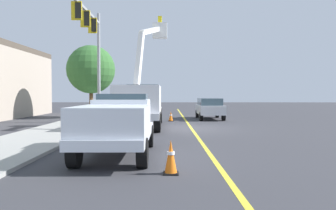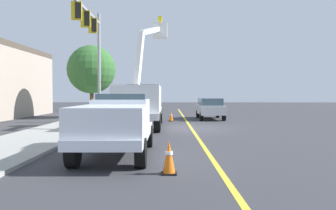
{
  "view_description": "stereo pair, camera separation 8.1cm",
  "coord_description": "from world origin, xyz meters",
  "px_view_note": "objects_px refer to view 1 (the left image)",
  "views": [
    {
      "loc": [
        -19.84,
        1.06,
        2.07
      ],
      "look_at": [
        -0.18,
        1.39,
        1.4
      ],
      "focal_mm": 36.01,
      "sensor_mm": 36.0,
      "label": 1
    },
    {
      "loc": [
        -19.84,
        0.98,
        2.07
      ],
      "look_at": [
        -0.18,
        1.39,
        1.4
      ],
      "focal_mm": 36.01,
      "sensor_mm": 36.0,
      "label": 2
    }
  ],
  "objects_px": {
    "service_pickup_truck": "(118,122)",
    "traffic_signal_mast": "(92,40)",
    "passing_minivan": "(210,107)",
    "traffic_cone_leading": "(171,157)",
    "utility_bucket_truck": "(141,101)",
    "traffic_cone_mid_front": "(171,116)"
  },
  "relations": [
    {
      "from": "utility_bucket_truck",
      "to": "traffic_cone_leading",
      "type": "distance_m",
      "value": 12.43
    },
    {
      "from": "service_pickup_truck",
      "to": "utility_bucket_truck",
      "type": "bearing_deg",
      "value": 1.08
    },
    {
      "from": "service_pickup_truck",
      "to": "traffic_cone_leading",
      "type": "bearing_deg",
      "value": -144.41
    },
    {
      "from": "traffic_cone_leading",
      "to": "traffic_cone_mid_front",
      "type": "height_order",
      "value": "traffic_cone_leading"
    },
    {
      "from": "service_pickup_truck",
      "to": "traffic_signal_mast",
      "type": "relative_size",
      "value": 0.73
    },
    {
      "from": "service_pickup_truck",
      "to": "traffic_cone_mid_front",
      "type": "height_order",
      "value": "service_pickup_truck"
    },
    {
      "from": "service_pickup_truck",
      "to": "passing_minivan",
      "type": "xyz_separation_m",
      "value": [
        16.25,
        -4.77,
        -0.15
      ]
    },
    {
      "from": "utility_bucket_truck",
      "to": "service_pickup_truck",
      "type": "height_order",
      "value": "utility_bucket_truck"
    },
    {
      "from": "passing_minivan",
      "to": "traffic_signal_mast",
      "type": "relative_size",
      "value": 0.62
    },
    {
      "from": "service_pickup_truck",
      "to": "traffic_signal_mast",
      "type": "distance_m",
      "value": 12.12
    },
    {
      "from": "traffic_cone_mid_front",
      "to": "traffic_signal_mast",
      "type": "relative_size",
      "value": 0.1
    },
    {
      "from": "passing_minivan",
      "to": "traffic_cone_leading",
      "type": "bearing_deg",
      "value": 170.93
    },
    {
      "from": "passing_minivan",
      "to": "traffic_cone_leading",
      "type": "xyz_separation_m",
      "value": [
        -18.73,
        2.99,
        -0.54
      ]
    },
    {
      "from": "service_pickup_truck",
      "to": "traffic_signal_mast",
      "type": "height_order",
      "value": "traffic_signal_mast"
    },
    {
      "from": "utility_bucket_truck",
      "to": "traffic_signal_mast",
      "type": "relative_size",
      "value": 1.06
    },
    {
      "from": "traffic_cone_leading",
      "to": "traffic_signal_mast",
      "type": "height_order",
      "value": "traffic_signal_mast"
    },
    {
      "from": "utility_bucket_truck",
      "to": "passing_minivan",
      "type": "xyz_separation_m",
      "value": [
        6.52,
        -4.95,
        -0.64
      ]
    },
    {
      "from": "passing_minivan",
      "to": "traffic_cone_leading",
      "type": "relative_size",
      "value": 5.52
    },
    {
      "from": "passing_minivan",
      "to": "traffic_signal_mast",
      "type": "xyz_separation_m",
      "value": [
        -5.49,
        8.2,
        4.57
      ]
    },
    {
      "from": "traffic_cone_leading",
      "to": "traffic_signal_mast",
      "type": "xyz_separation_m",
      "value": [
        13.24,
        5.21,
        5.11
      ]
    },
    {
      "from": "utility_bucket_truck",
      "to": "traffic_signal_mast",
      "type": "xyz_separation_m",
      "value": [
        1.02,
        3.25,
        3.93
      ]
    },
    {
      "from": "utility_bucket_truck",
      "to": "traffic_signal_mast",
      "type": "bearing_deg",
      "value": 72.52
    }
  ]
}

